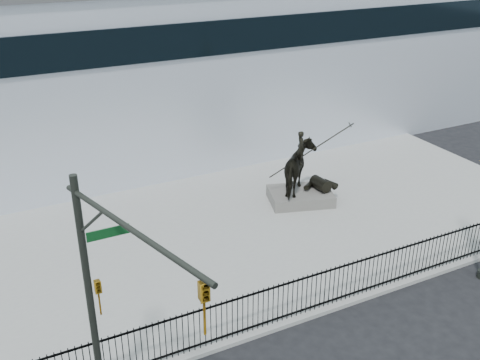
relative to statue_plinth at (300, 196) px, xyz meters
name	(u,v)px	position (x,y,z in m)	size (l,w,h in m)	color
ground	(327,339)	(-4.19, -8.21, -0.41)	(120.00, 120.00, 0.00)	black
plaza	(230,236)	(-4.19, -1.21, -0.34)	(30.00, 12.00, 0.15)	#989795
building	(130,65)	(-4.19, 11.79, 4.09)	(44.00, 14.00, 9.00)	silver
picket_fence	(307,294)	(-4.19, -6.96, 0.49)	(22.10, 0.10, 1.50)	black
statue_plinth	(300,196)	(0.00, 0.00, 0.00)	(2.83, 1.94, 0.53)	#615E59
equestrian_statue	(303,169)	(0.05, -0.02, 1.37)	(3.48, 2.70, 3.07)	black
traffic_signal_left	(108,306)	(-10.94, -8.84, 3.62)	(1.52, 4.84, 7.00)	#252923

